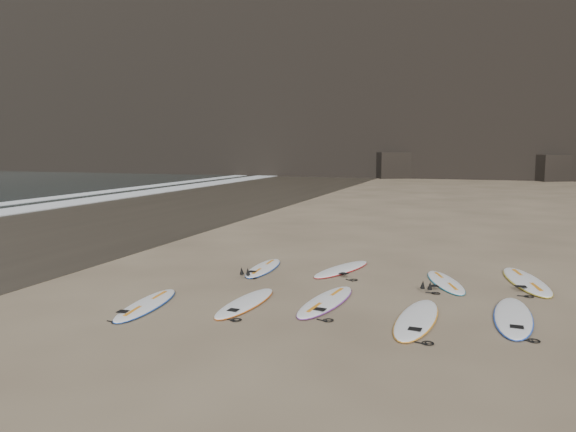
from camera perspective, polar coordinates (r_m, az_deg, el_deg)
name	(u,v)px	position (r m, az deg, el deg)	size (l,w,h in m)	color
ground	(352,308)	(10.81, 6.49, -9.24)	(240.00, 240.00, 0.00)	#897559
wet_sand	(105,217)	(25.41, -18.07, -0.12)	(12.00, 200.00, 0.01)	#383026
foam_near	(5,212)	(29.03, -26.80, 0.37)	(2.20, 200.00, 0.05)	white
surfboard_0	(147,304)	(11.16, -14.17, -8.68)	(0.56, 2.33, 0.08)	white
surfboard_1	(246,302)	(10.98, -4.32, -8.74)	(0.55, 2.30, 0.08)	white
surfboard_2	(326,301)	(11.06, 3.89, -8.60)	(0.60, 2.50, 0.09)	white
surfboard_3	(417,318)	(10.21, 12.95, -10.09)	(0.62, 2.58, 0.09)	white
surfboard_4	(513,316)	(10.83, 21.90, -9.43)	(0.63, 2.61, 0.09)	white
surfboard_5	(264,268)	(14.00, -2.50, -5.26)	(0.54, 2.25, 0.08)	white
surfboard_6	(342,269)	(13.91, 5.49, -5.36)	(0.57, 2.36, 0.08)	white
surfboard_7	(445,282)	(13.03, 15.70, -6.45)	(0.53, 2.23, 0.08)	white
surfboard_8	(526,281)	(13.69, 23.04, -6.07)	(0.67, 2.78, 0.10)	white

